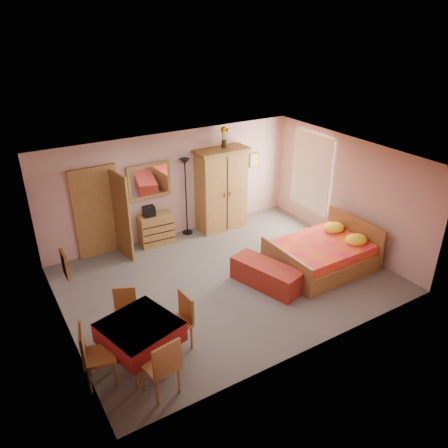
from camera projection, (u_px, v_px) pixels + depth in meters
floor at (227, 279)px, 9.19m from camera, size 6.50×6.50×0.00m
ceiling at (228, 161)px, 8.05m from camera, size 6.50×6.50×0.00m
wall_back at (173, 185)px, 10.54m from camera, size 6.50×0.10×2.60m
wall_front at (313, 285)px, 6.70m from camera, size 6.50×0.10×2.60m
wall_left at (58, 269)px, 7.11m from camera, size 0.10×5.00×2.60m
wall_right at (347, 192)px, 10.13m from camera, size 0.10×5.00×2.60m
doorway at (97, 213)px, 9.76m from camera, size 1.06×0.12×2.15m
window at (311, 172)px, 10.97m from camera, size 0.08×1.40×1.95m
picture_left at (65, 264)px, 6.49m from camera, size 0.04×0.32×0.42m
picture_back at (254, 160)px, 11.50m from camera, size 0.30×0.04×0.40m
chest_of_drawers at (156, 229)px, 10.45m from camera, size 0.83×0.45×0.76m
wall_mirror at (149, 181)px, 10.10m from camera, size 1.06×0.08×0.83m
stereo at (149, 211)px, 10.17m from camera, size 0.27×0.20×0.25m
floor_lamp at (186, 197)px, 10.69m from camera, size 0.27×0.27×1.96m
wardrobe at (221, 189)px, 10.98m from camera, size 1.35×0.70×2.10m
sunflower_vase at (224, 137)px, 10.49m from camera, size 0.20×0.20×0.51m
bed at (321, 248)px, 9.43m from camera, size 2.10×1.66×0.96m
bench at (266, 275)px, 8.89m from camera, size 0.95×1.58×0.49m
dining_table at (141, 343)px, 6.87m from camera, size 1.29×1.29×0.77m
chair_south at (160, 365)px, 6.29m from camera, size 0.53×0.53×1.01m
chair_north at (125, 314)px, 7.45m from camera, size 0.52×0.52×0.86m
chair_west at (100, 355)px, 6.45m from camera, size 0.56×0.56×1.02m
chair_east at (176, 323)px, 7.15m from camera, size 0.47×0.47×0.97m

